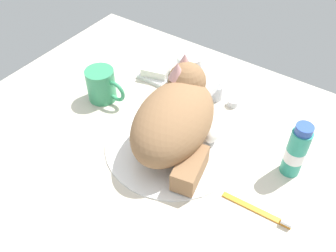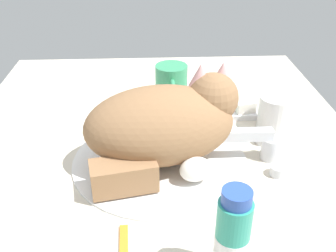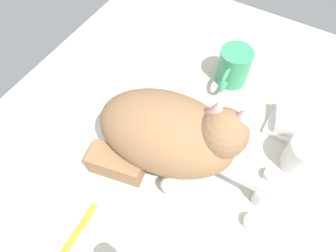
{
  "view_description": "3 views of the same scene",
  "coord_description": "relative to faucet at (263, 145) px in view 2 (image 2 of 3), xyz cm",
  "views": [
    {
      "loc": [
        32.38,
        -49.4,
        64.75
      ],
      "look_at": [
        -0.84,
        -0.94,
        6.53
      ],
      "focal_mm": 38.91,
      "sensor_mm": 36.0,
      "label": 1
    },
    {
      "loc": [
        60.25,
        -1.43,
        42.9
      ],
      "look_at": [
        -0.76,
        1.55,
        7.16
      ],
      "focal_mm": 41.84,
      "sensor_mm": 36.0,
      "label": 2
    },
    {
      "loc": [
        25.57,
        15.12,
        56.38
      ],
      "look_at": [
        -1.67,
        -0.61,
        7.3
      ],
      "focal_mm": 32.12,
      "sensor_mm": 36.0,
      "label": 3
    }
  ],
  "objects": [
    {
      "name": "soap_bar",
      "position": [
        -18.89,
        -0.29,
        -0.48
      ],
      "size": [
        8.34,
        6.2,
        2.43
      ],
      "primitive_type": "cube",
      "rotation": [
        0.0,
        0.0,
        0.26
      ],
      "color": "white",
      "rests_on": "soap_dish"
    },
    {
      "name": "ground_plane",
      "position": [
        0.0,
        -19.27,
        -4.39
      ],
      "size": [
        110.0,
        82.5,
        3.0
      ],
      "primitive_type": "cube",
      "color": "beige"
    },
    {
      "name": "toothpaste_bottle",
      "position": [
        25.97,
        -11.09,
        3.62
      ],
      "size": [
        4.41,
        4.41,
        13.97
      ],
      "color": "teal",
      "rests_on": "ground_plane"
    },
    {
      "name": "cat",
      "position": [
        -0.02,
        -18.1,
        5.27
      ],
      "size": [
        22.4,
        29.69,
        16.86
      ],
      "color": "#936B47",
      "rests_on": "sink_basin"
    },
    {
      "name": "coffee_mug",
      "position": [
        -25.22,
        -15.71,
        1.59
      ],
      "size": [
        11.83,
        7.62,
        8.95
      ],
      "color": "#389966",
      "rests_on": "ground_plane"
    },
    {
      "name": "sink_basin",
      "position": [
        0.0,
        -19.27,
        -2.49
      ],
      "size": [
        32.59,
        32.59,
        0.8
      ],
      "primitive_type": "cylinder",
      "color": "white",
      "rests_on": "ground_plane"
    },
    {
      "name": "faucet",
      "position": [
        0.0,
        0.0,
        0.0
      ],
      "size": [
        13.31,
        11.53,
        6.36
      ],
      "color": "silver",
      "rests_on": "ground_plane"
    },
    {
      "name": "rinse_cup",
      "position": [
        -11.0,
        5.51,
        0.82
      ],
      "size": [
        7.36,
        7.36,
        7.43
      ],
      "color": "white",
      "rests_on": "ground_plane"
    },
    {
      "name": "soap_dish",
      "position": [
        -18.89,
        -0.29,
        -2.29
      ],
      "size": [
        9.0,
        6.4,
        1.2
      ],
      "primitive_type": "cube",
      "color": "white",
      "rests_on": "ground_plane"
    }
  ]
}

